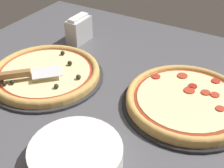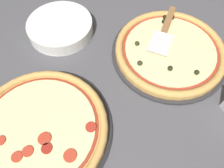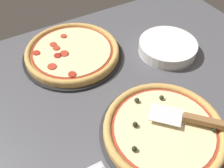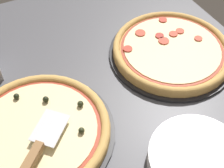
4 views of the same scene
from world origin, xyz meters
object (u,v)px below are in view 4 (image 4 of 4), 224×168
(serving_spatula, at_px, (34,156))
(plate_stack, at_px, (197,160))
(pizza_back, at_px, (172,49))
(pizza_front, at_px, (38,130))

(serving_spatula, relative_size, plate_stack, 0.80)
(pizza_back, relative_size, plate_stack, 1.60)
(serving_spatula, distance_m, plate_stack, 0.40)
(pizza_front, bearing_deg, serving_spatula, -19.87)
(pizza_back, xyz_separation_m, plate_stack, (0.36, -0.17, -0.00))
(plate_stack, bearing_deg, pizza_front, -129.28)
(pizza_front, height_order, serving_spatula, serving_spatula)
(plate_stack, bearing_deg, pizza_back, 154.67)
(serving_spatula, bearing_deg, pizza_front, 160.13)
(pizza_front, distance_m, pizza_back, 0.50)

